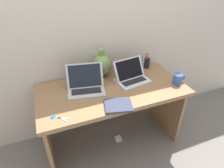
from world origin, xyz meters
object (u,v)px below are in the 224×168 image
(power_brick, at_px, (118,139))
(coffee_mug, at_px, (178,79))
(laptop_left, at_px, (86,83))
(green_vase, at_px, (102,65))
(laptop_right, at_px, (131,75))
(pen_cup, at_px, (147,63))
(scissors, at_px, (56,117))
(notebook_stack, at_px, (118,105))

(power_brick, bearing_deg, coffee_mug, -13.91)
(laptop_left, height_order, green_vase, green_vase)
(laptop_right, relative_size, green_vase, 1.23)
(coffee_mug, xyz_separation_m, power_brick, (-0.56, 0.14, -0.75))
(pen_cup, relative_size, scissors, 1.41)
(laptop_right, height_order, scissors, laptop_right)
(green_vase, distance_m, scissors, 0.75)
(laptop_left, xyz_separation_m, notebook_stack, (0.18, -0.35, -0.05))
(notebook_stack, bearing_deg, coffee_mug, 9.15)
(notebook_stack, relative_size, power_brick, 3.24)
(laptop_left, bearing_deg, laptop_right, -0.52)
(laptop_left, distance_m, coffee_mug, 0.89)
(laptop_left, xyz_separation_m, pen_cup, (0.75, 0.18, -0.00))
(green_vase, xyz_separation_m, coffee_mug, (0.62, -0.44, -0.07))
(laptop_right, xyz_separation_m, green_vase, (-0.23, 0.20, 0.06))
(scissors, bearing_deg, laptop_left, 43.46)
(green_vase, distance_m, coffee_mug, 0.77)
(green_vase, bearing_deg, notebook_stack, -95.12)
(pen_cup, bearing_deg, power_brick, -148.56)
(coffee_mug, height_order, scissors, coffee_mug)
(notebook_stack, relative_size, coffee_mug, 1.79)
(pen_cup, height_order, scissors, pen_cup)
(green_vase, bearing_deg, laptop_left, -139.25)
(laptop_left, xyz_separation_m, coffee_mug, (0.86, -0.24, -0.01))
(notebook_stack, height_order, power_brick, notebook_stack)
(green_vase, xyz_separation_m, scissors, (-0.55, -0.50, -0.12))
(laptop_left, bearing_deg, green_vase, 40.75)
(laptop_right, bearing_deg, pen_cup, 32.15)
(scissors, relative_size, power_brick, 1.92)
(coffee_mug, bearing_deg, power_brick, 166.09)
(coffee_mug, bearing_deg, notebook_stack, -170.85)
(laptop_left, distance_m, notebook_stack, 0.40)
(green_vase, relative_size, power_brick, 4.10)
(pen_cup, height_order, power_brick, pen_cup)
(laptop_left, height_order, power_brick, laptop_left)
(laptop_left, height_order, coffee_mug, laptop_left)
(coffee_mug, xyz_separation_m, scissors, (-1.17, -0.06, -0.05))
(laptop_left, xyz_separation_m, power_brick, (0.30, -0.10, -0.76))
(laptop_left, relative_size, notebook_stack, 1.66)
(scissors, bearing_deg, laptop_right, 20.69)
(notebook_stack, distance_m, scissors, 0.50)
(laptop_left, bearing_deg, scissors, -136.54)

